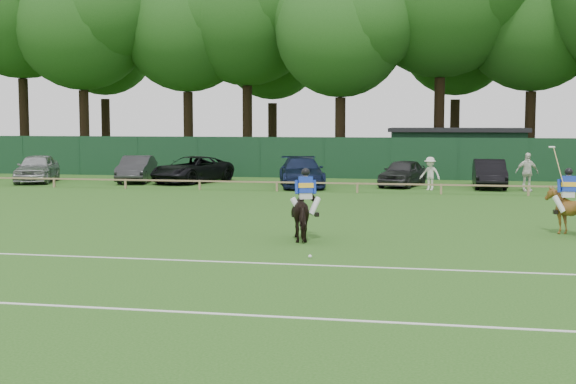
% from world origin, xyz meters
% --- Properties ---
extents(ground, '(160.00, 160.00, 0.00)m').
position_xyz_m(ground, '(0.00, 0.00, 0.00)').
color(ground, '#1E4C14').
rests_on(ground, ground).
extents(horse_dark, '(1.33, 1.98, 1.54)m').
position_xyz_m(horse_dark, '(1.05, 2.88, 0.77)').
color(horse_dark, black).
rests_on(horse_dark, ground).
extents(horse_chestnut, '(1.21, 1.35, 1.47)m').
position_xyz_m(horse_chestnut, '(8.77, 5.44, 0.73)').
color(horse_chestnut, brown).
rests_on(horse_chestnut, ground).
extents(sedan_silver, '(3.22, 5.11, 1.62)m').
position_xyz_m(sedan_silver, '(-17.54, 20.84, 0.81)').
color(sedan_silver, '#9EA0A2').
rests_on(sedan_silver, ground).
extents(sedan_grey, '(2.41, 4.77, 1.50)m').
position_xyz_m(sedan_grey, '(-12.00, 21.97, 0.75)').
color(sedan_grey, '#2C2C2E').
rests_on(sedan_grey, ground).
extents(suv_black, '(4.16, 5.86, 1.48)m').
position_xyz_m(suv_black, '(-8.81, 22.25, 0.74)').
color(suv_black, black).
rests_on(suv_black, ground).
extents(sedan_navy, '(3.46, 5.79, 1.57)m').
position_xyz_m(sedan_navy, '(-2.26, 20.75, 0.79)').
color(sedan_navy, '#131D3D').
rests_on(sedan_navy, ground).
extents(hatch_grey, '(2.75, 4.53, 1.44)m').
position_xyz_m(hatch_grey, '(2.99, 22.08, 0.72)').
color(hatch_grey, '#2C2C2E').
rests_on(hatch_grey, ground).
extents(estate_black, '(1.60, 4.52, 1.48)m').
position_xyz_m(estate_black, '(7.47, 22.01, 0.74)').
color(estate_black, black).
rests_on(estate_black, ground).
extents(spectator_left, '(1.24, 1.00, 1.67)m').
position_xyz_m(spectator_left, '(4.45, 20.18, 0.84)').
color(spectator_left, silver).
rests_on(spectator_left, ground).
extents(spectator_mid, '(1.21, 0.72, 1.92)m').
position_xyz_m(spectator_mid, '(9.16, 20.34, 0.96)').
color(spectator_mid, silver).
rests_on(spectator_mid, ground).
extents(rider_dark, '(0.92, 0.52, 1.41)m').
position_xyz_m(rider_dark, '(1.05, 2.86, 1.47)').
color(rider_dark, silver).
rests_on(rider_dark, ground).
extents(rider_chestnut, '(0.94, 0.57, 2.05)m').
position_xyz_m(rider_chestnut, '(8.77, 5.43, 1.42)').
color(rider_chestnut, silver).
rests_on(rider_chestnut, ground).
extents(polo_ball, '(0.09, 0.09, 0.09)m').
position_xyz_m(polo_ball, '(1.67, -0.04, 0.04)').
color(polo_ball, silver).
rests_on(polo_ball, ground).
extents(pitch_lines, '(60.00, 5.10, 0.01)m').
position_xyz_m(pitch_lines, '(0.00, -3.50, 0.01)').
color(pitch_lines, silver).
rests_on(pitch_lines, ground).
extents(pitch_rail, '(62.10, 0.10, 0.50)m').
position_xyz_m(pitch_rail, '(0.00, 18.00, 0.45)').
color(pitch_rail, '#997F5B').
rests_on(pitch_rail, ground).
extents(perimeter_fence, '(92.08, 0.08, 2.50)m').
position_xyz_m(perimeter_fence, '(0.00, 27.00, 1.25)').
color(perimeter_fence, '#14351E').
rests_on(perimeter_fence, ground).
extents(utility_shed, '(8.40, 4.40, 3.04)m').
position_xyz_m(utility_shed, '(6.00, 30.00, 1.54)').
color(utility_shed, '#14331E').
rests_on(utility_shed, ground).
extents(tree_row, '(96.00, 12.00, 21.00)m').
position_xyz_m(tree_row, '(2.00, 35.00, 0.00)').
color(tree_row, '#26561C').
rests_on(tree_row, ground).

